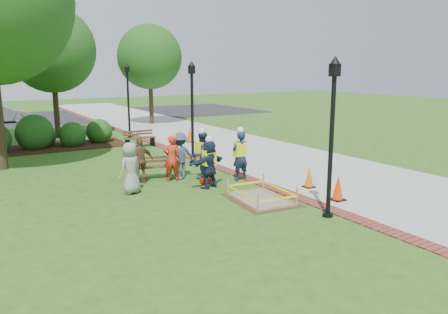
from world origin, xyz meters
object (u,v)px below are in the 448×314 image
wet_concrete_pad (261,193)px  hivis_worker_b (240,154)px  hivis_worker_a (209,162)px  lamp_near (332,126)px  hivis_worker_c (202,154)px  cone_front (338,188)px  bench_near (151,172)px

wet_concrete_pad → hivis_worker_b: hivis_worker_b is taller
wet_concrete_pad → hivis_worker_a: 2.26m
lamp_near → hivis_worker_b: (0.13, 4.55, -1.52)m
hivis_worker_c → cone_front: bearing=-64.2°
hivis_worker_b → hivis_worker_c: bearing=138.4°
lamp_near → hivis_worker_a: size_ratio=2.41×
cone_front → lamp_near: lamp_near is taller
lamp_near → hivis_worker_c: 5.77m
hivis_worker_a → hivis_worker_b: (1.44, 0.32, 0.07)m
cone_front → hivis_worker_a: (-2.60, 3.31, 0.49)m
hivis_worker_a → hivis_worker_c: size_ratio=0.95×
cone_front → bench_near: bearing=125.0°
bench_near → hivis_worker_a: (1.23, -2.16, 0.63)m
cone_front → lamp_near: 2.63m
hivis_worker_a → hivis_worker_c: hivis_worker_c is taller
wet_concrete_pad → hivis_worker_c: size_ratio=1.32×
bench_near → cone_front: 6.68m
wet_concrete_pad → lamp_near: lamp_near is taller
wet_concrete_pad → bench_near: bench_near is taller
wet_concrete_pad → hivis_worker_c: 3.40m
hivis_worker_a → hivis_worker_b: hivis_worker_b is taller
wet_concrete_pad → cone_front: (1.97, -1.24, 0.15)m
lamp_near → hivis_worker_b: bearing=88.3°
bench_near → hivis_worker_a: 2.56m
wet_concrete_pad → cone_front: size_ratio=3.04×
wet_concrete_pad → bench_near: bearing=113.8°
hivis_worker_b → wet_concrete_pad: bearing=-108.6°
bench_near → hivis_worker_c: hivis_worker_c is taller
wet_concrete_pad → hivis_worker_a: hivis_worker_a is taller
hivis_worker_a → cone_front: bearing=-51.8°
cone_front → lamp_near: bearing=-144.7°
hivis_worker_a → hivis_worker_b: size_ratio=0.91×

